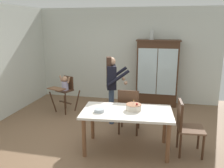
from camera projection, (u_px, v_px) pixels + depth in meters
ground_plane at (103, 138)px, 4.79m from camera, size 6.24×6.24×0.00m
wall_back at (126, 55)px, 6.95m from camera, size 5.32×0.06×2.70m
china_cabinet at (157, 73)px, 6.60m from camera, size 1.17×0.48×1.83m
ceramic_vase at (152, 35)px, 6.40m from camera, size 0.13×0.13×0.27m
high_chair_with_toddler at (65, 87)px, 6.09m from camera, size 0.75×0.82×0.95m
adult_person at (112, 82)px, 5.33m from camera, size 0.61×0.60×1.53m
dining_table at (127, 116)px, 4.20m from camera, size 1.65×1.00×0.74m
birthday_cake at (134, 107)px, 4.22m from camera, size 0.28×0.28×0.19m
serving_bowl at (99, 110)px, 4.13m from camera, size 0.18×0.18×0.05m
dining_chair_far_side at (129, 108)px, 4.85m from camera, size 0.45×0.45×0.96m
dining_chair_right_end at (185, 124)px, 4.09m from camera, size 0.47×0.47×0.96m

